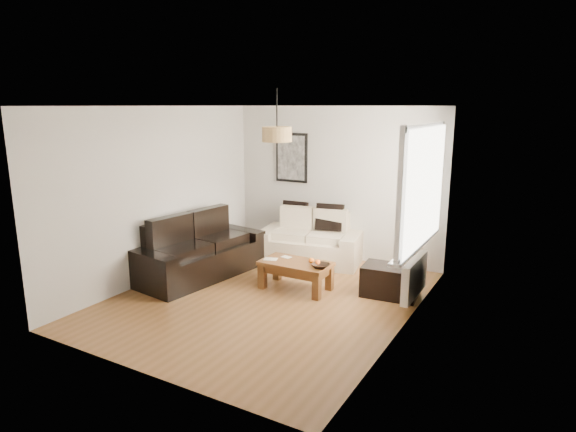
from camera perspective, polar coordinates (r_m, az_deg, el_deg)
The scene contains 21 objects.
floor at distance 6.86m, azimuth -2.51°, elevation -9.56°, with size 4.50×4.50×0.00m, color brown.
ceiling at distance 6.35m, azimuth -2.75°, elevation 12.71°, with size 3.80×4.50×0.00m, color white, non-canonical shape.
wall_back at distance 8.44m, azimuth 5.57°, elevation 3.82°, with size 3.80×0.04×2.60m, color silver, non-canonical shape.
wall_front at distance 4.79m, azimuth -17.16°, elevation -3.65°, with size 3.80×0.04×2.60m, color silver, non-canonical shape.
wall_left at distance 7.65m, azimuth -14.77°, elevation 2.52°, with size 0.04×4.50×2.60m, color silver, non-canonical shape.
wall_right at distance 5.72m, azimuth 13.70°, elevation -0.80°, with size 0.04×4.50×2.60m, color silver, non-canonical shape.
window_bay at distance 6.43m, azimuth 15.50°, elevation 3.31°, with size 0.14×1.90×1.60m, color white, non-canonical shape.
radiator at distance 6.74m, azimuth 14.55°, elevation -6.94°, with size 0.10×0.90×0.52m, color white.
poster at distance 8.74m, azimuth 0.42°, elevation 6.83°, with size 0.62×0.04×0.87m, color black, non-canonical shape.
pendant_shade at distance 6.61m, azimuth -1.30°, elevation 9.51°, with size 0.40×0.40×0.20m, color tan.
loveseat_cream at distance 8.30m, azimuth 2.69°, elevation -2.52°, with size 1.68×0.92×0.83m, color #BAB095, non-canonical shape.
sofa_leather at distance 7.74m, azimuth -10.43°, elevation -3.64°, with size 2.07×1.01×0.89m, color black, non-canonical shape.
coffee_table at distance 7.11m, azimuth 0.91°, elevation -6.94°, with size 1.01×0.55×0.41m, color brown, non-canonical shape.
ottoman at distance 7.01m, azimuth 11.83°, elevation -7.44°, with size 0.76×0.49×0.43m, color black.
cushion_left at distance 8.59m, azimuth 0.78°, elevation 0.28°, with size 0.44×0.14×0.44m, color black.
cushion_right at distance 8.29m, azimuth 4.88°, elevation -0.16°, with size 0.46×0.14×0.46m, color black.
fruit_bowl at distance 6.79m, azimuth 3.82°, elevation -5.82°, with size 0.25×0.25×0.06m, color black.
orange_a at distance 6.90m, azimuth 3.46°, elevation -5.43°, with size 0.08×0.08×0.08m, color #FF6015.
orange_b at distance 6.92m, azimuth 3.53°, elevation -5.39°, with size 0.07×0.07×0.07m, color #E85813.
orange_c at distance 6.98m, azimuth 2.75°, elevation -5.22°, with size 0.08×0.08×0.08m, color orange.
papers at distance 7.16m, azimuth -2.04°, elevation -5.05°, with size 0.19×0.14×0.01m, color beige.
Camera 1 is at (3.40, -5.36, 2.61)m, focal length 30.47 mm.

